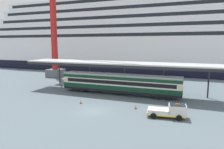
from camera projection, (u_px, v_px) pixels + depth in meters
ground_plane at (93, 111)px, 31.37m from camera, size 400.00×400.00×0.00m
cruise_ship at (129, 38)px, 82.08m from camera, size 127.19×30.60×36.85m
platform_canopy at (120, 64)px, 41.17m from camera, size 41.02×6.32×6.42m
train_carriage at (119, 83)px, 41.34m from camera, size 24.13×2.81×4.11m
service_truck at (170, 111)px, 28.42m from camera, size 5.41×2.73×2.02m
traffic_cone_near at (81, 102)px, 35.21m from camera, size 0.36×0.36×0.69m
traffic_cone_mid at (136, 107)px, 32.39m from camera, size 0.36×0.36×0.68m
dockside_crane at (56, 20)px, 60.84m from camera, size 15.94×4.40×56.53m
quay_bollard at (178, 104)px, 32.97m from camera, size 0.48×0.48×0.96m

